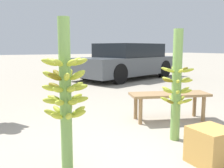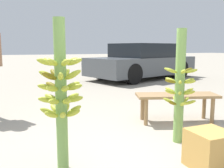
{
  "view_description": "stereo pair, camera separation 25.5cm",
  "coord_description": "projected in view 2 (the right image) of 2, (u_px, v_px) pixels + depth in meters",
  "views": [
    {
      "loc": [
        -1.35,
        -1.9,
        1.17
      ],
      "look_at": [
        -0.05,
        0.59,
        0.75
      ],
      "focal_mm": 40.0,
      "sensor_mm": 36.0,
      "label": 1
    },
    {
      "loc": [
        -1.12,
        -2.0,
        1.17
      ],
      "look_at": [
        -0.05,
        0.59,
        0.75
      ],
      "focal_mm": 40.0,
      "sensor_mm": 36.0,
      "label": 2
    }
  ],
  "objects": [
    {
      "name": "banana_stalk_center",
      "position": [
        180.0,
        87.0,
        3.02
      ],
      "size": [
        0.41,
        0.4,
        1.39
      ],
      "color": "#7AA851",
      "rests_on": "ground_plane"
    },
    {
      "name": "market_bench",
      "position": [
        177.0,
        98.0,
        3.9
      ],
      "size": [
        1.32,
        0.79,
        0.44
      ],
      "rotation": [
        0.0,
        0.0,
        -0.33
      ],
      "color": "#99754C",
      "rests_on": "ground_plane"
    },
    {
      "name": "produce_crate",
      "position": [
        210.0,
        150.0,
        2.41
      ],
      "size": [
        0.37,
        0.37,
        0.37
      ],
      "color": "#C69347",
      "rests_on": "ground_plane"
    },
    {
      "name": "banana_stalk_left",
      "position": [
        61.0,
        92.0,
        2.32
      ],
      "size": [
        0.43,
        0.43,
        1.43
      ],
      "color": "#7AA851",
      "rests_on": "ground_plane"
    },
    {
      "name": "parked_car",
      "position": [
        143.0,
        62.0,
        9.35
      ],
      "size": [
        4.58,
        3.05,
        1.31
      ],
      "rotation": [
        0.0,
        0.0,
        1.89
      ],
      "color": "#4C5156",
      "rests_on": "ground_plane"
    },
    {
      "name": "ground_plane",
      "position": [
        140.0,
        168.0,
        2.43
      ],
      "size": [
        80.0,
        80.0,
        0.0
      ],
      "primitive_type": "plane",
      "color": "#A89E8C"
    }
  ]
}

